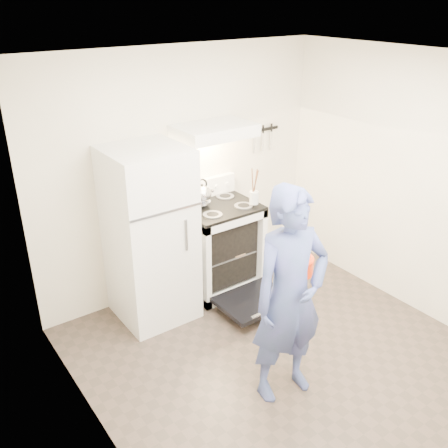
% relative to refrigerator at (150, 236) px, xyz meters
% --- Properties ---
extents(floor, '(3.60, 3.60, 0.00)m').
position_rel_refrigerator_xyz_m(floor, '(0.58, -1.45, -0.85)').
color(floor, '#493B32').
rests_on(floor, ground).
extents(back_wall, '(3.20, 0.02, 2.50)m').
position_rel_refrigerator_xyz_m(back_wall, '(0.58, 0.35, 0.40)').
color(back_wall, white).
rests_on(back_wall, ground).
extents(refrigerator, '(0.70, 0.70, 1.70)m').
position_rel_refrigerator_xyz_m(refrigerator, '(0.00, 0.00, 0.00)').
color(refrigerator, white).
rests_on(refrigerator, floor).
extents(stove_body, '(0.76, 0.65, 0.92)m').
position_rel_refrigerator_xyz_m(stove_body, '(0.81, 0.02, -0.39)').
color(stove_body, white).
rests_on(stove_body, floor).
extents(cooktop, '(0.76, 0.65, 0.03)m').
position_rel_refrigerator_xyz_m(cooktop, '(0.81, 0.02, 0.09)').
color(cooktop, black).
rests_on(cooktop, stove_body).
extents(backsplash, '(0.76, 0.07, 0.20)m').
position_rel_refrigerator_xyz_m(backsplash, '(0.81, 0.31, 0.20)').
color(backsplash, white).
rests_on(backsplash, cooktop).
extents(oven_door, '(0.70, 0.54, 0.04)m').
position_rel_refrigerator_xyz_m(oven_door, '(0.81, -0.57, -0.72)').
color(oven_door, black).
rests_on(oven_door, floor).
extents(oven_rack, '(0.60, 0.52, 0.01)m').
position_rel_refrigerator_xyz_m(oven_rack, '(0.81, 0.02, -0.41)').
color(oven_rack, slate).
rests_on(oven_rack, stove_body).
extents(range_hood, '(0.76, 0.50, 0.12)m').
position_rel_refrigerator_xyz_m(range_hood, '(0.81, 0.10, 0.86)').
color(range_hood, white).
rests_on(range_hood, back_wall).
extents(knife_strip, '(0.40, 0.02, 0.03)m').
position_rel_refrigerator_xyz_m(knife_strip, '(1.63, 0.33, 0.70)').
color(knife_strip, black).
rests_on(knife_strip, back_wall).
extents(pizza_stone, '(0.36, 0.36, 0.02)m').
position_rel_refrigerator_xyz_m(pizza_stone, '(0.90, -0.06, -0.40)').
color(pizza_stone, '#876749').
rests_on(pizza_stone, oven_rack).
extents(tea_kettle, '(0.24, 0.20, 0.29)m').
position_rel_refrigerator_xyz_m(tea_kettle, '(0.66, 0.11, 0.25)').
color(tea_kettle, silver).
rests_on(tea_kettle, cooktop).
extents(utensil_jar, '(0.10, 0.10, 0.13)m').
position_rel_refrigerator_xyz_m(utensil_jar, '(1.09, -0.19, 0.20)').
color(utensil_jar, silver).
rests_on(utensil_jar, cooktop).
extents(person, '(0.68, 0.49, 1.75)m').
position_rel_refrigerator_xyz_m(person, '(0.34, -1.55, 0.02)').
color(person, navy).
rests_on(person, floor).
extents(dutch_oven, '(0.36, 0.29, 0.23)m').
position_rel_refrigerator_xyz_m(dutch_oven, '(0.67, -1.26, 0.05)').
color(dutch_oven, red).
rests_on(dutch_oven, person).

